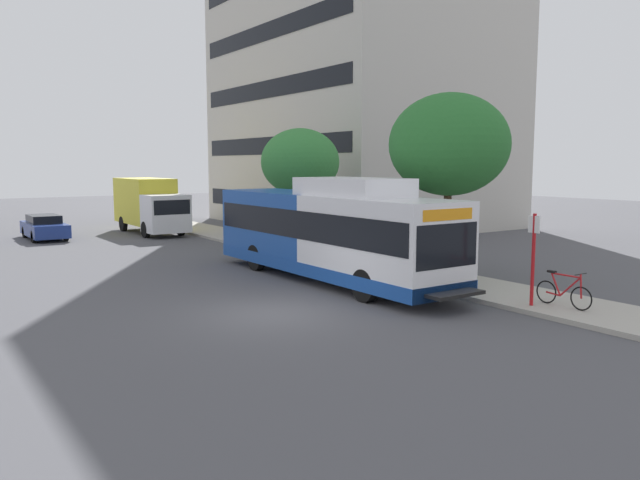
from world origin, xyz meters
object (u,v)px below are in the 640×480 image
at_px(box_truck_background, 150,204).
at_px(bicycle_parked, 564,292).
at_px(parked_car_far_lane, 44,227).
at_px(street_tree_mid_block, 300,162).
at_px(bus_stop_sign_pole, 533,252).
at_px(street_tree_near_stop, 449,145).
at_px(transit_bus, 329,233).

bearing_deg(box_truck_background, bicycle_parked, -84.07).
xyz_separation_m(bicycle_parked, parked_car_far_lane, (-8.54, 26.42, 0.10)).
xyz_separation_m(street_tree_mid_block, box_truck_background, (-3.90, 10.60, -2.46)).
relative_size(bus_stop_sign_pole, box_truck_background, 0.37).
xyz_separation_m(bus_stop_sign_pole, bicycle_parked, (0.58, -0.62, -1.09)).
bearing_deg(street_tree_near_stop, bus_stop_sign_pole, -109.69).
xyz_separation_m(transit_bus, street_tree_near_stop, (3.90, -1.92, 3.08)).
relative_size(transit_bus, bicycle_parked, 6.96).
distance_m(transit_bus, bicycle_parked, 8.14).
relative_size(street_tree_mid_block, parked_car_far_lane, 1.27).
relative_size(street_tree_near_stop, street_tree_mid_block, 1.14).
height_order(street_tree_near_stop, street_tree_mid_block, street_tree_near_stop).
relative_size(bicycle_parked, parked_car_far_lane, 0.39).
height_order(bus_stop_sign_pole, box_truck_background, box_truck_background).
bearing_deg(parked_car_far_lane, transit_bus, -72.66).
distance_m(transit_bus, street_tree_near_stop, 5.33).
xyz_separation_m(bus_stop_sign_pole, street_tree_near_stop, (1.81, 5.07, 3.14)).
distance_m(bus_stop_sign_pole, street_tree_mid_block, 15.20).
xyz_separation_m(street_tree_mid_block, parked_car_far_lane, (-9.73, 10.92, -3.53)).
height_order(street_tree_near_stop, box_truck_background, street_tree_near_stop).
height_order(transit_bus, bicycle_parked, transit_bus).
bearing_deg(box_truck_background, transit_bus, -89.87).
relative_size(transit_bus, box_truck_background, 1.75).
height_order(bicycle_parked, street_tree_near_stop, street_tree_near_stop).
bearing_deg(transit_bus, street_tree_mid_block, 63.95).
distance_m(street_tree_near_stop, box_truck_background, 21.00).
relative_size(transit_bus, parked_car_far_lane, 2.72).
relative_size(bicycle_parked, street_tree_near_stop, 0.27).
bearing_deg(bus_stop_sign_pole, street_tree_mid_block, 83.21).
distance_m(transit_bus, street_tree_mid_block, 9.13).
distance_m(parked_car_far_lane, box_truck_background, 5.94).
relative_size(street_tree_mid_block, box_truck_background, 0.81).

